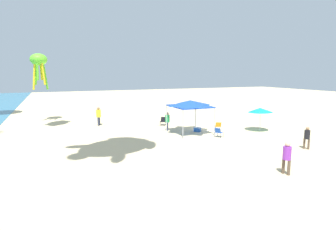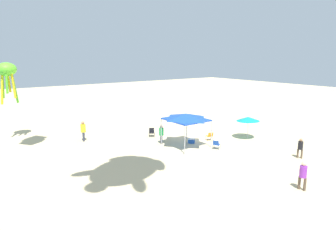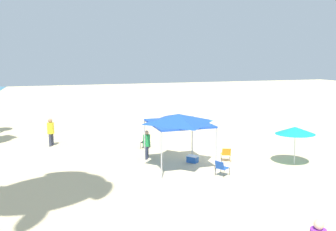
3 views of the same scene
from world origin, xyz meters
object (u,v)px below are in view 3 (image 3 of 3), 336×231
(canopy_tent, at_px, (179,119))
(person_watching_sky, at_px, (51,130))
(person_kite_handler, at_px, (147,142))
(beach_umbrella, at_px, (295,130))
(cooler_box, at_px, (193,159))
(folding_chair_right_of_tent, at_px, (226,153))
(folding_chair_left_of_tent, at_px, (221,167))
(folding_chair_facing_ocean, at_px, (146,141))

(canopy_tent, relative_size, person_watching_sky, 1.80)
(person_kite_handler, bearing_deg, beach_umbrella, -89.74)
(beach_umbrella, height_order, cooler_box, beach_umbrella)
(person_watching_sky, bearing_deg, person_kite_handler, 73.08)
(folding_chair_right_of_tent, distance_m, person_watching_sky, 11.90)
(person_kite_handler, distance_m, person_watching_sky, 7.37)
(folding_chair_right_of_tent, bearing_deg, cooler_box, 9.18)
(canopy_tent, xyz_separation_m, cooler_box, (0.38, -1.00, -2.43))
(canopy_tent, height_order, person_kite_handler, canopy_tent)
(folding_chair_left_of_tent, height_order, person_watching_sky, person_watching_sky)
(canopy_tent, distance_m, cooler_box, 2.66)
(folding_chair_right_of_tent, relative_size, folding_chair_facing_ocean, 1.00)
(person_watching_sky, bearing_deg, beach_umbrella, 82.44)
(canopy_tent, height_order, person_watching_sky, canopy_tent)
(canopy_tent, distance_m, folding_chair_right_of_tent, 3.64)
(folding_chair_left_of_tent, xyz_separation_m, person_watching_sky, (9.09, 8.29, 0.63))
(beach_umbrella, relative_size, folding_chair_left_of_tent, 2.69)
(cooler_box, bearing_deg, folding_chair_facing_ocean, 23.43)
(folding_chair_right_of_tent, height_order, folding_chair_left_of_tent, same)
(beach_umbrella, height_order, folding_chair_right_of_tent, beach_umbrella)
(folding_chair_right_of_tent, bearing_deg, folding_chair_facing_ocean, -29.52)
(beach_umbrella, relative_size, folding_chair_right_of_tent, 2.69)
(folding_chair_facing_ocean, distance_m, person_kite_handler, 2.64)
(folding_chair_right_of_tent, distance_m, folding_chair_left_of_tent, 2.64)
(folding_chair_right_of_tent, relative_size, folding_chair_left_of_tent, 1.00)
(canopy_tent, xyz_separation_m, person_kite_handler, (1.89, 1.33, -1.63))
(canopy_tent, bearing_deg, folding_chair_right_of_tent, -90.37)
(canopy_tent, height_order, cooler_box, canopy_tent)
(beach_umbrella, bearing_deg, person_kite_handler, 65.25)
(person_kite_handler, bearing_deg, folding_chair_left_of_tent, -120.48)
(canopy_tent, height_order, beach_umbrella, canopy_tent)
(beach_umbrella, relative_size, person_watching_sky, 1.17)
(person_kite_handler, bearing_deg, person_watching_sky, 72.72)
(canopy_tent, xyz_separation_m, folding_chair_right_of_tent, (-0.02, -2.92, -2.16))
(folding_chair_right_of_tent, relative_size, person_kite_handler, 0.48)
(cooler_box, bearing_deg, person_kite_handler, 56.95)
(person_watching_sky, bearing_deg, folding_chair_facing_ocean, 93.34)
(beach_umbrella, xyz_separation_m, folding_chair_right_of_tent, (1.62, 3.40, -1.47))
(person_kite_handler, height_order, person_watching_sky, person_watching_sky)
(folding_chair_facing_ocean, height_order, person_kite_handler, person_kite_handler)
(folding_chair_left_of_tent, height_order, person_kite_handler, person_kite_handler)
(folding_chair_right_of_tent, height_order, person_watching_sky, person_watching_sky)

